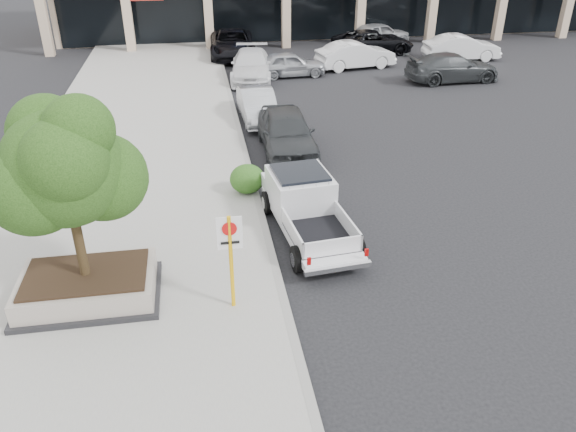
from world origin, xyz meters
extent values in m
plane|color=black|center=(0.00, 0.00, 0.00)|extent=(120.00, 120.00, 0.00)
cube|color=gray|center=(-5.50, 6.00, 0.07)|extent=(8.00, 52.00, 0.15)
cube|color=gray|center=(-1.55, 6.00, 0.07)|extent=(0.20, 52.00, 0.15)
cube|color=#D1B092|center=(-12.00, 27.05, 2.10)|extent=(0.55, 0.55, 4.20)
cube|color=black|center=(8.00, 28.95, 2.00)|extent=(39.20, 0.08, 3.90)
cube|color=black|center=(-5.97, 0.49, 0.21)|extent=(3.20, 2.20, 0.12)
cube|color=gray|center=(-5.97, 0.49, 0.52)|extent=(3.00, 2.00, 0.50)
cube|color=black|center=(-5.97, 0.49, 0.80)|extent=(2.70, 1.70, 0.06)
cylinder|color=black|center=(-5.97, 0.49, 1.93)|extent=(0.22, 0.22, 2.20)
sphere|color=#18340E|center=(-5.97, 0.49, 3.43)|extent=(2.50, 2.50, 2.50)
sphere|color=#18340E|center=(-5.27, 0.79, 3.03)|extent=(1.90, 1.90, 1.90)
sphere|color=#18340E|center=(-6.27, 0.99, 4.03)|extent=(1.60, 1.60, 1.60)
cylinder|color=#F4B10C|center=(-2.71, -0.34, 1.30)|extent=(0.09, 0.09, 2.30)
cube|color=white|center=(-2.71, -0.34, 2.05)|extent=(0.55, 0.03, 0.78)
cylinder|color=red|center=(-2.71, -0.37, 2.17)|extent=(0.32, 0.02, 0.32)
ellipsoid|color=#1E4E16|center=(-1.80, 5.40, 0.62)|extent=(1.10, 0.99, 0.93)
imported|color=#2A2C2F|center=(0.04, 8.90, 0.81)|extent=(1.97, 4.75, 1.61)
imported|color=#A8ABB0|center=(-0.59, 12.72, 0.67)|extent=(1.54, 4.08, 1.33)
imported|color=silver|center=(-0.14, 19.42, 0.74)|extent=(2.74, 5.36, 1.49)
imported|color=black|center=(-0.73, 24.91, 0.80)|extent=(2.95, 5.91, 1.61)
imported|color=#9FA2A7|center=(2.00, 19.72, 0.67)|extent=(4.00, 1.80, 1.33)
imported|color=silver|center=(6.03, 20.90, 0.75)|extent=(4.76, 2.40, 1.50)
imported|color=#2E3133|center=(10.34, 17.32, 0.73)|extent=(5.09, 2.27, 1.45)
imported|color=black|center=(8.15, 24.42, 0.72)|extent=(5.21, 2.50, 1.43)
imported|color=#9C9FA3|center=(9.16, 26.49, 0.77)|extent=(4.89, 3.46, 1.55)
imported|color=silver|center=(12.90, 21.77, 0.74)|extent=(4.58, 1.75, 1.49)
camera|label=1|loc=(-3.18, -10.65, 8.07)|focal=35.00mm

